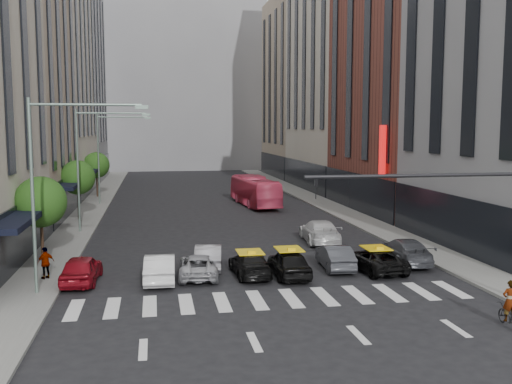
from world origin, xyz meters
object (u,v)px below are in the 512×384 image
bus (255,191)px  taxi_left (250,264)px  car_red (81,269)px  car_white_front (160,268)px  streetlamp_far (108,146)px  motorcycle (509,316)px  taxi_center (289,263)px  streetlamp_near (53,169)px  streetlamp_mid (91,154)px  pedestrian_far (46,263)px

bus → taxi_left: bearing=73.6°
car_red → car_white_front: size_ratio=0.98×
streetlamp_far → taxi_left: streetlamp_far is taller
taxi_left → motorcycle: taxi_left is taller
streetlamp_far → taxi_center: bearing=-69.6°
streetlamp_near → taxi_center: (11.43, 1.25, -5.18)m
streetlamp_mid → streetlamp_far: (0.00, 16.00, 0.00)m
taxi_left → motorcycle: (8.72, -9.53, -0.18)m
streetlamp_near → car_white_front: bearing=17.6°
taxi_left → bus: bus is taller
streetlamp_near → motorcycle: streetlamp_near is taller
motorcycle → pedestrian_far: 21.71m
streetlamp_mid → bus: 19.57m
bus → pedestrian_far: bearing=53.5°
pedestrian_far → car_red: bearing=122.2°
streetlamp_mid → car_white_front: bearing=-71.9°
motorcycle → pedestrian_far: (-19.13, 10.24, 0.51)m
pedestrian_far → car_white_front: bearing=131.4°
car_red → taxi_left: (8.60, -0.08, -0.09)m
streetlamp_near → car_red: streetlamp_near is taller
bus → pedestrian_far: size_ratio=6.45×
taxi_center → bus: bus is taller
motorcycle → bus: bearing=-77.8°
streetlamp_far → car_white_front: 31.30m
streetlamp_near → pedestrian_far: size_ratio=5.51×
streetlamp_mid → pedestrian_far: bearing=-94.1°
car_red → bus: size_ratio=0.40×
car_red → streetlamp_mid: bearing=-83.6°
motorcycle → streetlamp_near: bearing=-16.7°
taxi_left → motorcycle: size_ratio=2.52×
taxi_left → car_white_front: bearing=1.1°
streetlamp_mid → car_white_front: (4.74, -14.50, -5.19)m
taxi_center → pedestrian_far: bearing=-6.1°
car_white_front → pedestrian_far: (-5.72, 1.00, 0.25)m
car_white_front → motorcycle: (13.41, -9.25, -0.26)m
taxi_left → pedestrian_far: 10.45m
taxi_center → motorcycle: (6.73, -8.99, -0.27)m
bus → motorcycle: bus is taller
streetlamp_far → car_white_front: size_ratio=2.08×
car_red → bus: (13.58, 26.59, 0.75)m
bus → pedestrian_far: (-15.40, -25.96, -0.50)m
streetlamp_far → motorcycle: bearing=-65.4°
streetlamp_near → streetlamp_mid: 16.00m
car_red → car_white_front: 3.92m
streetlamp_far → car_red: (0.84, -30.13, -5.18)m
streetlamp_mid → car_white_front: streetlamp_mid is taller
streetlamp_near → bus: bearing=63.1°
streetlamp_far → bus: streetlamp_far is taller
taxi_center → taxi_left: bearing=-15.6°
streetlamp_far → motorcycle: 44.03m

